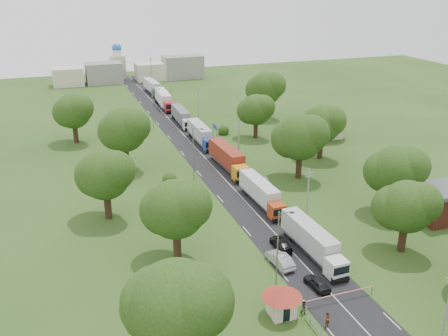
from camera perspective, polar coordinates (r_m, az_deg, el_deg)
name	(u,v)px	position (r m, az deg, el deg)	size (l,w,h in m)	color
ground	(254,211)	(79.35, 3.43, -4.88)	(260.00, 260.00, 0.00)	#254617
road	(214,168)	(96.54, -1.14, 0.03)	(8.00, 200.00, 0.04)	black
boom_barrier	(328,297)	(59.23, 11.83, -14.25)	(9.22, 0.35, 1.18)	slate
guard_booth	(282,298)	(56.08, 6.63, -14.56)	(4.40, 4.40, 3.45)	beige
info_sign	(215,129)	(110.59, -1.05, 4.44)	(0.12, 3.10, 4.10)	slate
pole_0	(447,309)	(54.49, 24.12, -14.47)	(1.60, 0.24, 9.00)	gray
pole_1	(308,196)	(73.92, 9.55, -3.18)	(1.60, 0.24, 9.00)	gray
pole_2	(239,140)	(97.61, 1.72, 3.18)	(1.60, 0.24, 9.00)	gray
pole_3	(198,107)	(123.12, -3.00, 6.97)	(1.60, 0.24, 9.00)	gray
pole_4	(171,85)	(149.52, -6.11, 9.41)	(1.60, 0.24, 9.00)	gray
pole_5	(151,69)	(176.42, -8.31, 11.10)	(1.60, 0.24, 9.00)	gray
lamp_0	(279,246)	(58.72, 6.28, -8.83)	(2.03, 0.22, 10.00)	slate
lamp_1	(194,152)	(88.66, -3.43, 1.86)	(2.03, 0.22, 10.00)	slate
lamp_2	(153,106)	(121.35, -8.09, 7.00)	(2.03, 0.22, 10.00)	slate
tree_2	(406,206)	(69.59, 20.11, -4.11)	(8.00, 8.00, 10.10)	#382616
tree_3	(396,170)	(80.03, 19.10, -0.20)	(8.80, 8.80, 11.07)	#382616
tree_4	(300,137)	(90.28, 8.68, 3.55)	(9.60, 9.60, 12.05)	#382616
tree_5	(322,124)	(101.38, 11.09, 4.98)	(8.80, 8.80, 11.07)	#382616
tree_6	(256,110)	(113.11, 3.66, 6.67)	(8.00, 8.00, 10.10)	#382616
tree_7	(266,88)	(129.74, 4.77, 9.09)	(9.60, 9.60, 12.05)	#382616
tree_9	(176,304)	(45.45, -5.51, -15.26)	(9.60, 9.60, 12.05)	#382616
tree_10	(175,209)	(63.51, -5.57, -4.66)	(8.80, 8.80, 11.07)	#382616
tree_11	(105,174)	(76.12, -13.48, -0.68)	(8.80, 8.80, 11.07)	#382616
tree_12	(124,130)	(95.40, -11.37, 4.33)	(9.60, 9.60, 12.05)	#382616
tree_13	(73,111)	(114.15, -16.88, 6.26)	(8.80, 8.80, 11.07)	#382616
house_brick	(443,203)	(82.65, 23.77, -3.64)	(8.60, 6.60, 5.20)	maroon
house_cream	(325,122)	(116.10, 11.49, 5.16)	(10.08, 10.08, 5.80)	beige
distant_town	(135,71)	(180.63, -10.14, 10.84)	(52.00, 8.00, 8.00)	gray
church	(118,63)	(187.45, -12.05, 11.67)	(5.00, 5.00, 12.30)	beige
truck_0	(312,241)	(67.48, 10.07, -8.19)	(2.77, 14.12, 3.91)	silver
truck_1	(261,193)	(80.75, 4.30, -2.85)	(2.68, 13.72, 3.80)	#AA3813
truck_2	(228,158)	(95.02, 0.47, 1.13)	(3.16, 15.37, 4.25)	orange
truck_3	(201,134)	(110.41, -2.66, 3.91)	(2.53, 14.31, 3.97)	#1A419D
truck_4	(182,116)	(125.55, -4.88, 5.93)	(2.58, 13.59, 3.76)	silver
truck_5	(164,99)	(142.44, -6.88, 7.80)	(3.27, 15.48, 4.28)	red
truck_6	(153,87)	(160.01, -8.17, 9.15)	(3.17, 14.44, 3.99)	#20572B
car_lane_front	(317,283)	(61.71, 10.59, -12.79)	(1.60, 3.99, 1.36)	black
car_lane_mid	(280,260)	(65.23, 6.42, -10.36)	(1.74, 4.98, 1.64)	#9DA1A5
car_lane_rear	(281,244)	(69.02, 6.55, -8.58)	(1.98, 4.86, 1.41)	black
car_verge_near	(263,181)	(88.76, 4.43, -1.50)	(2.32, 5.02, 1.40)	beige
car_verge_far	(225,147)	(105.89, 0.16, 2.41)	(1.79, 4.45, 1.52)	slate
pedestrian_near	(328,320)	(55.93, 11.76, -16.67)	(0.64, 0.42, 1.76)	gray
pedestrian_booth	(304,308)	(57.30, 9.14, -15.53)	(0.77, 0.60, 1.59)	gray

